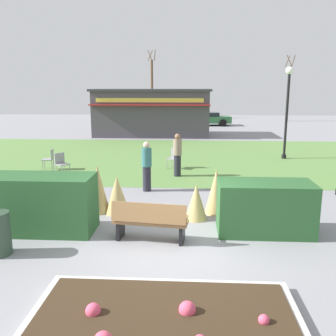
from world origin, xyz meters
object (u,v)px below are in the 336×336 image
Objects in this scene: tree_left_bg at (288,92)px; tree_right_bg at (152,88)px; park_bench at (150,221)px; cafe_chair_east at (61,162)px; food_kiosk at (152,112)px; parked_car_west_slot at (154,118)px; cafe_chair_north at (50,158)px; person_strolling at (147,166)px; person_standing at (177,155)px; lamppost_far at (287,102)px; parked_car_center_slot at (207,118)px; cafe_chair_center at (174,156)px.

tree_left_bg is 0.89× the size of tree_right_bg.
park_bench is 0.27× the size of tree_left_bg.
tree_left_bg is 14.53m from tree_right_bg.
cafe_chair_east is at bearing 123.62° from park_bench.
food_kiosk reaches higher than parked_car_west_slot.
tree_right_bg reaches higher than cafe_chair_north.
person_strolling is 1.00× the size of person_standing.
tree_right_bg is at bearing 88.29° from cafe_chair_east.
person_standing is at bearing 86.44° from park_bench.
parked_car_west_slot is at bearing 116.46° from lamppost_far.
parked_car_west_slot is at bearing 179.97° from parked_car_center_slot.
person_strolling reaches higher than cafe_chair_east.
cafe_chair_east is at bearing -49.27° from cafe_chair_north.
cafe_chair_center is (2.08, -11.43, -1.14)m from food_kiosk.
tree_left_bg is at bearing 64.05° from person_strolling.
tree_right_bg reaches higher than person_strolling.
lamppost_far is at bearing -69.52° from tree_right_bg.
cafe_chair_north is 5.54m from person_standing.
park_bench is 34.74m from tree_right_bg.
person_standing is 27.30m from tree_left_bg.
parked_car_west_slot is (-2.47, 26.61, 0.16)m from park_bench.
parked_car_center_slot is at bearing 71.76° from cafe_chair_east.
food_kiosk is at bearing 95.51° from park_bench.
lamppost_far is at bearing -8.23° from person_standing.
food_kiosk is 12.48m from cafe_chair_north.
food_kiosk is 4.97× the size of person_strolling.
lamppost_far is at bearing 26.13° from cafe_chair_center.
person_standing is 0.23× the size of tree_right_bg.
parked_car_west_slot is (-2.87, 20.14, -0.22)m from person_standing.
parked_car_center_slot is (4.90, -0.00, 0.00)m from parked_car_west_slot.
cafe_chair_north is (-0.82, 0.95, 0.00)m from cafe_chair_east.
parked_car_center_slot is 0.65× the size of tree_left_bg.
tree_right_bg reaches higher than cafe_chair_east.
cafe_chair_east is 1.00× the size of cafe_chair_center.
person_standing is (5.46, -0.86, 0.33)m from cafe_chair_north.
parked_car_center_slot is (2.22, 18.70, 0.12)m from cafe_chair_center.
lamppost_far is 10.85m from cafe_chair_east.
tree_left_bg reaches higher than lamppost_far.
cafe_chair_north is at bearing 124.58° from person_standing.
person_standing reaches higher than parked_car_west_slot.
tree_right_bg is at bearing 95.64° from park_bench.
tree_right_bg reaches higher than parked_car_center_slot.
cafe_chair_center is at bearing -114.16° from tree_left_bg.
tree_right_bg is (-1.54, 15.12, 1.67)m from food_kiosk.
parked_car_west_slot is (2.59, 19.28, 0.12)m from cafe_chair_north.
lamppost_far is 1.05× the size of parked_car_west_slot.
tree_right_bg is (-8.94, 23.93, 0.58)m from lamppost_far.
tree_right_bg reaches higher than lamppost_far.
parked_car_center_slot reaches higher than park_bench.
park_bench is 19.47m from food_kiosk.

